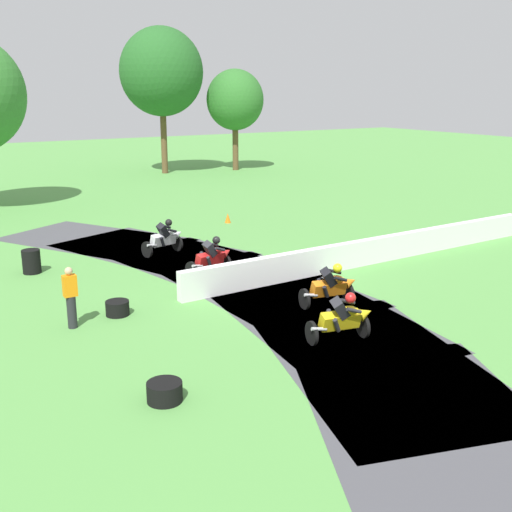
{
  "coord_description": "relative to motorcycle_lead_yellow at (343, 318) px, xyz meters",
  "views": [
    {
      "loc": [
        -9.94,
        -16.0,
        6.01
      ],
      "look_at": [
        -0.03,
        0.28,
        0.9
      ],
      "focal_mm": 44.07,
      "sensor_mm": 36.0,
      "label": 1
    }
  ],
  "objects": [
    {
      "name": "tree_far_left",
      "position": [
        14.27,
        30.5,
        4.52
      ],
      "size": [
        4.23,
        4.23,
        7.4
      ],
      "color": "brown",
      "rests_on": "ground"
    },
    {
      "name": "track_marshal",
      "position": [
        -5.37,
        4.38,
        0.19
      ],
      "size": [
        0.34,
        0.24,
        1.63
      ],
      "color": "#232328",
      "rests_on": "ground"
    },
    {
      "name": "tire_stack_mid_a",
      "position": [
        -4.06,
        4.68,
        -0.43
      ],
      "size": [
        0.64,
        0.64,
        0.4
      ],
      "color": "black",
      "rests_on": "ground"
    },
    {
      "name": "motorcycle_fourth_white",
      "position": [
        -0.32,
        10.04,
        0.01
      ],
      "size": [
        1.72,
        1.07,
        1.43
      ],
      "color": "black",
      "rests_on": "ground"
    },
    {
      "name": "motorcycle_trailing_red",
      "position": [
        -0.11,
        6.67,
        0.02
      ],
      "size": [
        1.71,
        1.0,
        1.43
      ],
      "color": "black",
      "rests_on": "ground"
    },
    {
      "name": "safety_barrier",
      "position": [
        5.65,
        5.1,
        -0.18
      ],
      "size": [
        15.65,
        0.94,
        0.9
      ],
      "primitive_type": "cube",
      "rotation": [
        0.0,
        0.0,
        -1.53
      ],
      "color": "white",
      "rests_on": "ground"
    },
    {
      "name": "motorcycle_lead_yellow",
      "position": [
        0.0,
        0.0,
        0.0
      ],
      "size": [
        1.7,
        1.04,
        1.42
      ],
      "color": "black",
      "rests_on": "ground"
    },
    {
      "name": "ground_plane",
      "position": [
        0.7,
        4.89,
        -0.63
      ],
      "size": [
        120.0,
        120.0,
        0.0
      ],
      "primitive_type": "plane",
      "color": "#569947"
    },
    {
      "name": "motorcycle_chase_orange",
      "position": [
        1.34,
        2.18,
        -0.0
      ],
      "size": [
        1.7,
        1.01,
        1.42
      ],
      "color": "black",
      "rests_on": "ground"
    },
    {
      "name": "tree_far_right",
      "position": [
        8.92,
        31.52,
        6.48
      ],
      "size": [
        5.85,
        5.85,
        10.2
      ],
      "color": "brown",
      "rests_on": "ground"
    },
    {
      "name": "track_asphalt",
      "position": [
        -0.29,
        4.85,
        -0.62
      ],
      "size": [
        8.7,
        26.41,
        0.01
      ],
      "color": "#47474C",
      "rests_on": "ground"
    },
    {
      "name": "tire_stack_mid_b",
      "position": [
        -5.15,
        10.08,
        -0.23
      ],
      "size": [
        0.6,
        0.6,
        0.8
      ],
      "color": "black",
      "rests_on": "ground"
    },
    {
      "name": "traffic_cone",
      "position": [
        4.39,
        13.8,
        -0.41
      ],
      "size": [
        0.28,
        0.28,
        0.44
      ],
      "primitive_type": "cone",
      "color": "orange",
      "rests_on": "ground"
    },
    {
      "name": "tire_stack_near",
      "position": [
        -4.92,
        -0.53,
        -0.43
      ],
      "size": [
        0.71,
        0.71,
        0.4
      ],
      "color": "black",
      "rests_on": "ground"
    }
  ]
}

